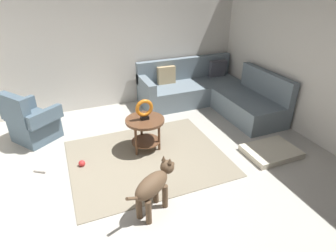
% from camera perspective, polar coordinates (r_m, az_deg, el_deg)
% --- Properties ---
extents(ground_plane, '(6.00, 6.00, 0.10)m').
position_cam_1_polar(ground_plane, '(3.82, -2.93, -13.23)').
color(ground_plane, '#B7B2A8').
extents(wall_back, '(6.00, 0.12, 2.70)m').
position_cam_1_polar(wall_back, '(5.83, -13.46, 16.56)').
color(wall_back, silver).
rests_on(wall_back, ground_plane).
extents(area_rug, '(2.30, 1.90, 0.01)m').
position_cam_1_polar(area_rug, '(4.34, -4.19, -6.45)').
color(area_rug, gray).
rests_on(area_rug, ground_plane).
extents(sectional_couch, '(2.20, 2.25, 0.88)m').
position_cam_1_polar(sectional_couch, '(5.96, 8.60, 6.57)').
color(sectional_couch, slate).
rests_on(sectional_couch, ground_plane).
extents(armchair, '(0.96, 1.00, 0.88)m').
position_cam_1_polar(armchair, '(5.15, -25.97, 0.58)').
color(armchair, '#4C6070').
rests_on(armchair, ground_plane).
extents(side_table, '(0.60, 0.60, 0.54)m').
position_cam_1_polar(side_table, '(4.34, -4.66, -0.06)').
color(side_table, brown).
rests_on(side_table, ground_plane).
extents(torus_sculpture, '(0.28, 0.08, 0.33)m').
position_cam_1_polar(torus_sculpture, '(4.21, -4.82, 3.45)').
color(torus_sculpture, black).
rests_on(torus_sculpture, side_table).
extents(dog_bed_mat, '(0.80, 0.60, 0.09)m').
position_cam_1_polar(dog_bed_mat, '(4.69, 20.18, -4.85)').
color(dog_bed_mat, beige).
rests_on(dog_bed_mat, ground_plane).
extents(dog, '(0.74, 0.50, 0.63)m').
position_cam_1_polar(dog, '(3.27, -2.83, -11.87)').
color(dog, brown).
rests_on(dog, ground_plane).
extents(dog_toy_ball, '(0.10, 0.10, 0.10)m').
position_cam_1_polar(dog_toy_ball, '(4.33, -17.09, -7.28)').
color(dog_toy_ball, red).
rests_on(dog_toy_ball, ground_plane).
extents(dog_toy_rope, '(0.18, 0.14, 0.05)m').
position_cam_1_polar(dog_toy_rope, '(4.44, -24.51, -8.23)').
color(dog_toy_rope, silver).
rests_on(dog_toy_rope, ground_plane).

